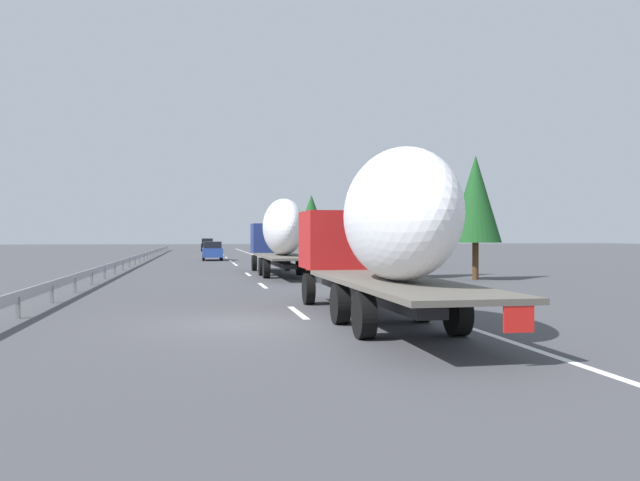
% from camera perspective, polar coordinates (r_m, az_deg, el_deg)
% --- Properties ---
extents(ground_plane, '(260.00, 260.00, 0.00)m').
position_cam_1_polar(ground_plane, '(56.62, -9.76, -1.92)').
color(ground_plane, '#424247').
extents(lane_stripe_0, '(3.20, 0.20, 0.01)m').
position_cam_1_polar(lane_stripe_0, '(18.93, -2.01, -6.49)').
color(lane_stripe_0, white).
rests_on(lane_stripe_0, ground_plane).
extents(lane_stripe_1, '(3.20, 0.20, 0.01)m').
position_cam_1_polar(lane_stripe_1, '(29.25, -5.17, -4.06)').
color(lane_stripe_1, white).
rests_on(lane_stripe_1, ground_plane).
extents(lane_stripe_2, '(3.20, 0.20, 0.01)m').
position_cam_1_polar(lane_stripe_2, '(38.05, -6.49, -3.03)').
color(lane_stripe_2, white).
rests_on(lane_stripe_2, ground_plane).
extents(lane_stripe_3, '(3.20, 0.20, 0.01)m').
position_cam_1_polar(lane_stripe_3, '(50.72, -7.59, -2.18)').
color(lane_stripe_3, white).
rests_on(lane_stripe_3, ground_plane).
extents(lane_stripe_4, '(3.20, 0.20, 0.01)m').
position_cam_1_polar(lane_stripe_4, '(53.54, -7.76, -2.05)').
color(lane_stripe_4, white).
rests_on(lane_stripe_4, ground_plane).
extents(lane_stripe_5, '(3.20, 0.20, 0.01)m').
position_cam_1_polar(lane_stripe_5, '(59.56, -8.08, -1.80)').
color(lane_stripe_5, white).
rests_on(lane_stripe_5, ground_plane).
extents(lane_stripe_6, '(3.20, 0.20, 0.01)m').
position_cam_1_polar(lane_stripe_6, '(68.51, -8.44, -1.52)').
color(lane_stripe_6, white).
rests_on(lane_stripe_6, ground_plane).
extents(lane_stripe_7, '(3.20, 0.20, 0.01)m').
position_cam_1_polar(lane_stripe_7, '(78.40, -8.75, -1.28)').
color(lane_stripe_7, white).
rests_on(lane_stripe_7, ground_plane).
extents(edge_line_right, '(110.00, 0.20, 0.01)m').
position_cam_1_polar(edge_line_right, '(61.96, -4.75, -1.71)').
color(edge_line_right, white).
rests_on(edge_line_right, ground_plane).
extents(truck_lead, '(14.29, 2.55, 4.39)m').
position_cam_1_polar(truck_lead, '(37.03, -3.59, 0.71)').
color(truck_lead, navy).
rests_on(truck_lead, ground_plane).
extents(truck_trailing, '(13.31, 2.55, 4.38)m').
position_cam_1_polar(truck_trailing, '(16.61, 5.55, 1.02)').
color(truck_trailing, '#B21919').
rests_on(truck_trailing, ground_plane).
extents(car_black_suv, '(4.07, 1.87, 1.94)m').
position_cam_1_polar(car_black_suv, '(96.88, -10.12, -0.39)').
color(car_black_suv, black).
rests_on(car_black_suv, ground_plane).
extents(car_blue_sedan, '(4.52, 1.86, 1.77)m').
position_cam_1_polar(car_blue_sedan, '(60.52, -9.67, -0.91)').
color(car_blue_sedan, '#28479E').
rests_on(car_blue_sedan, ground_plane).
extents(road_sign, '(0.10, 0.90, 3.34)m').
position_cam_1_polar(road_sign, '(60.62, -3.48, 0.42)').
color(road_sign, gray).
rests_on(road_sign, ground_plane).
extents(tree_0, '(3.89, 3.89, 4.97)m').
position_cam_1_polar(tree_0, '(46.64, 6.80, 1.47)').
color(tree_0, '#472D19').
rests_on(tree_0, ground_plane).
extents(tree_1, '(3.70, 3.70, 5.17)m').
position_cam_1_polar(tree_1, '(50.16, 3.62, 1.58)').
color(tree_1, '#472D19').
rests_on(tree_1, ground_plane).
extents(tree_2, '(2.67, 2.67, 6.51)m').
position_cam_1_polar(tree_2, '(34.03, 13.83, 3.64)').
color(tree_2, '#472D19').
rests_on(tree_2, ground_plane).
extents(tree_3, '(2.78, 2.78, 7.00)m').
position_cam_1_polar(tree_3, '(35.29, 8.37, 3.62)').
color(tree_3, '#472D19').
rests_on(tree_3, ground_plane).
extents(tree_4, '(3.38, 3.38, 5.48)m').
position_cam_1_polar(tree_4, '(77.51, -1.56, 1.28)').
color(tree_4, '#472D19').
rests_on(tree_4, ground_plane).
extents(tree_5, '(3.59, 3.59, 6.38)m').
position_cam_1_polar(tree_5, '(62.65, -0.78, 1.87)').
color(tree_5, '#472D19').
rests_on(tree_5, ground_plane).
extents(guardrail_median, '(94.00, 0.10, 0.76)m').
position_cam_1_polar(guardrail_median, '(59.79, -15.57, -1.25)').
color(guardrail_median, '#9EA0A5').
rests_on(guardrail_median, ground_plane).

